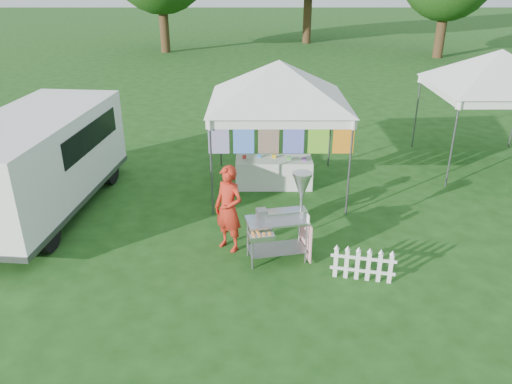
{
  "coord_description": "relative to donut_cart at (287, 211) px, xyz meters",
  "views": [
    {
      "loc": [
        -0.52,
        -7.43,
        4.85
      ],
      "look_at": [
        -0.5,
        0.8,
        1.1
      ],
      "focal_mm": 35.0,
      "sensor_mm": 36.0,
      "label": 1
    }
  ],
  "objects": [
    {
      "name": "canopy_main",
      "position": [
        -0.03,
        3.19,
        2.02
      ],
      "size": [
        4.24,
        4.24,
        3.45
      ],
      "color": "#59595E",
      "rests_on": "ground"
    },
    {
      "name": "canopy_right",
      "position": [
        5.47,
        4.69,
        2.03
      ],
      "size": [
        4.24,
        4.24,
        3.45
      ],
      "color": "#59595E",
      "rests_on": "ground"
    },
    {
      "name": "vendor",
      "position": [
        -1.03,
        0.37,
        -0.14
      ],
      "size": [
        0.71,
        0.68,
        1.64
      ],
      "primitive_type": "imported",
      "rotation": [
        0.0,
        0.0,
        -0.66
      ],
      "color": "red",
      "rests_on": "ground"
    },
    {
      "name": "display_table",
      "position": [
        -0.11,
        3.28,
        -0.62
      ],
      "size": [
        1.8,
        0.7,
        0.69
      ],
      "primitive_type": "cube",
      "color": "white",
      "rests_on": "ground"
    },
    {
      "name": "ground",
      "position": [
        -0.03,
        -0.31,
        -0.96
      ],
      "size": [
        120.0,
        120.0,
        0.0
      ],
      "primitive_type": "plane",
      "color": "#1A4112",
      "rests_on": "ground"
    },
    {
      "name": "picket_fence",
      "position": [
        1.25,
        -0.68,
        -0.68
      ],
      "size": [
        1.06,
        0.25,
        0.56
      ],
      "rotation": [
        0.0,
        0.0,
        -0.21
      ],
      "color": "white",
      "rests_on": "ground"
    },
    {
      "name": "cargo_van",
      "position": [
        -5.09,
        2.09,
        0.16
      ],
      "size": [
        2.49,
        5.17,
        2.08
      ],
      "rotation": [
        0.0,
        0.0,
        -0.1
      ],
      "color": "white",
      "rests_on": "ground"
    },
    {
      "name": "donut_cart",
      "position": [
        0.0,
        0.0,
        0.0
      ],
      "size": [
        1.2,
        1.01,
        1.64
      ],
      "rotation": [
        0.0,
        0.0,
        0.2
      ],
      "color": "gray",
      "rests_on": "ground"
    }
  ]
}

